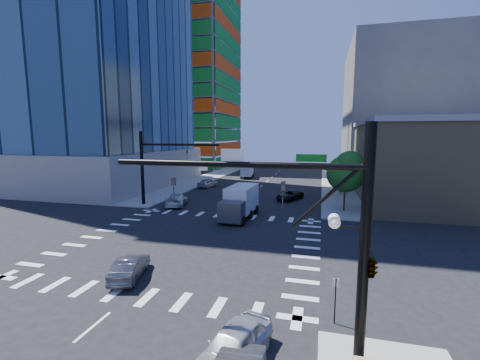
% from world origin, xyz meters
% --- Properties ---
extents(ground, '(160.00, 160.00, 0.00)m').
position_xyz_m(ground, '(0.00, 0.00, 0.00)').
color(ground, black).
rests_on(ground, ground).
extents(road_markings, '(20.00, 20.00, 0.01)m').
position_xyz_m(road_markings, '(0.00, 0.00, 0.01)').
color(road_markings, silver).
rests_on(road_markings, ground).
extents(sidewalk_ne, '(5.00, 60.00, 0.15)m').
position_xyz_m(sidewalk_ne, '(12.50, 40.00, 0.07)').
color(sidewalk_ne, gray).
rests_on(sidewalk_ne, ground).
extents(sidewalk_nw, '(5.00, 60.00, 0.15)m').
position_xyz_m(sidewalk_nw, '(-12.50, 40.00, 0.07)').
color(sidewalk_nw, gray).
rests_on(sidewalk_nw, ground).
extents(construction_building, '(25.16, 34.50, 70.60)m').
position_xyz_m(construction_building, '(-27.41, 61.93, 24.61)').
color(construction_building, gray).
rests_on(construction_building, ground).
extents(commercial_building, '(20.50, 22.50, 10.60)m').
position_xyz_m(commercial_building, '(25.00, 22.00, 5.31)').
color(commercial_building, '#8F7A53').
rests_on(commercial_building, ground).
extents(bg_building_ne, '(24.00, 30.00, 28.00)m').
position_xyz_m(bg_building_ne, '(27.00, 55.00, 14.00)').
color(bg_building_ne, '#5D5954').
rests_on(bg_building_ne, ground).
extents(signal_mast_se, '(10.51, 2.48, 9.00)m').
position_xyz_m(signal_mast_se, '(10.60, -11.50, 5.01)').
color(signal_mast_se, black).
rests_on(signal_mast_se, sidewalk_se).
extents(signal_mast_nw, '(10.20, 0.40, 9.00)m').
position_xyz_m(signal_mast_nw, '(-10.00, 11.50, 5.49)').
color(signal_mast_nw, black).
rests_on(signal_mast_nw, sidewalk_nw).
extents(tree_south, '(4.16, 4.16, 6.82)m').
position_xyz_m(tree_south, '(12.63, 13.90, 4.69)').
color(tree_south, '#382316').
rests_on(tree_south, sidewalk_ne).
extents(tree_north, '(3.54, 3.52, 5.78)m').
position_xyz_m(tree_north, '(12.93, 25.90, 3.99)').
color(tree_north, '#382316').
rests_on(tree_north, sidewalk_ne).
extents(no_parking_sign, '(0.30, 0.06, 2.20)m').
position_xyz_m(no_parking_sign, '(10.70, -9.00, 1.38)').
color(no_parking_sign, black).
rests_on(no_parking_sign, ground).
extents(car_nb_near, '(2.84, 4.57, 1.45)m').
position_xyz_m(car_nb_near, '(6.86, -12.66, 0.73)').
color(car_nb_near, '#B8BBC1').
rests_on(car_nb_near, ground).
extents(car_nb_far, '(3.82, 5.06, 1.28)m').
position_xyz_m(car_nb_far, '(5.87, 19.33, 0.64)').
color(car_nb_far, black).
rests_on(car_nb_far, ground).
extents(car_sb_near, '(3.26, 5.52, 1.50)m').
position_xyz_m(car_sb_near, '(-7.34, 12.28, 0.75)').
color(car_sb_near, silver).
rests_on(car_sb_near, ground).
extents(car_sb_mid, '(2.72, 4.62, 1.48)m').
position_xyz_m(car_sb_mid, '(-8.45, 26.47, 0.74)').
color(car_sb_mid, '#B4B6BC').
rests_on(car_sb_mid, ground).
extents(car_sb_cross, '(2.43, 4.28, 1.34)m').
position_xyz_m(car_sb_cross, '(-1.27, -7.07, 0.67)').
color(car_sb_cross, '#454549').
rests_on(car_sb_cross, ground).
extents(box_truck_near, '(2.97, 6.40, 3.29)m').
position_xyz_m(box_truck_near, '(1.65, 8.21, 1.46)').
color(box_truck_near, black).
rests_on(box_truck_near, ground).
extents(box_truck_far, '(2.97, 5.71, 2.87)m').
position_xyz_m(box_truck_far, '(-4.85, 40.31, 1.27)').
color(box_truck_far, black).
rests_on(box_truck_far, ground).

